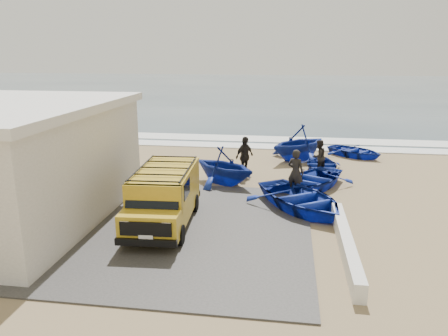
{
  "coord_description": "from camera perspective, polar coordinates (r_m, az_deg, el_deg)",
  "views": [
    {
      "loc": [
        3.08,
        -15.88,
        6.06
      ],
      "look_at": [
        0.44,
        1.96,
        1.2
      ],
      "focal_mm": 35.0,
      "sensor_mm": 36.0,
      "label": 1
    }
  ],
  "objects": [
    {
      "name": "fisherman_middle",
      "position": [
        22.64,
        12.27,
        1.46
      ],
      "size": [
        1.05,
        1.06,
        1.72
      ],
      "primitive_type": "imported",
      "rotation": [
        0.0,
        0.0,
        -2.33
      ],
      "color": "black",
      "rests_on": "ground"
    },
    {
      "name": "surf_line",
      "position": [
        28.69,
        2.07,
        2.93
      ],
      "size": [
        180.0,
        1.6,
        0.06
      ],
      "primitive_type": "cube",
      "color": "white",
      "rests_on": "ground"
    },
    {
      "name": "surf_wash",
      "position": [
        31.12,
        2.59,
        3.87
      ],
      "size": [
        180.0,
        2.2,
        0.04
      ],
      "primitive_type": "cube",
      "color": "white",
      "rests_on": "ground"
    },
    {
      "name": "boat_mid_right",
      "position": [
        22.99,
        12.59,
        0.3
      ],
      "size": [
        2.53,
        3.41,
        0.68
      ],
      "primitive_type": "imported",
      "rotation": [
        0.0,
        0.0,
        0.06
      ],
      "color": "#132B9A",
      "rests_on": "ground"
    },
    {
      "name": "boat_near_right",
      "position": [
        20.29,
        11.62,
        -1.41
      ],
      "size": [
        4.35,
        4.81,
        0.82
      ],
      "primitive_type": "imported",
      "rotation": [
        0.0,
        0.0,
        -0.5
      ],
      "color": "#132B9A",
      "rests_on": "ground"
    },
    {
      "name": "slab",
      "position": [
        15.96,
        -10.91,
        -7.42
      ],
      "size": [
        12.0,
        10.0,
        0.05
      ],
      "primitive_type": "cube",
      "color": "#423F3C",
      "rests_on": "ground"
    },
    {
      "name": "parapet",
      "position": [
        14.24,
        15.62,
        -9.47
      ],
      "size": [
        0.35,
        6.0,
        0.55
      ],
      "primitive_type": "cube",
      "color": "silver",
      "rests_on": "ground"
    },
    {
      "name": "fisherman_back",
      "position": [
        21.63,
        2.7,
        1.52
      ],
      "size": [
        1.09,
        1.22,
        1.99
      ],
      "primitive_type": "imported",
      "rotation": [
        0.0,
        0.0,
        0.92
      ],
      "color": "black",
      "rests_on": "ground"
    },
    {
      "name": "ocean",
      "position": [
        72.2,
        6.04,
        10.18
      ],
      "size": [
        180.0,
        88.0,
        0.01
      ],
      "primitive_type": "cube",
      "color": "#385166",
      "rests_on": "ground"
    },
    {
      "name": "ground",
      "position": [
        17.27,
        -2.41,
        -5.47
      ],
      "size": [
        160.0,
        160.0,
        0.0
      ],
      "primitive_type": "plane",
      "color": "#907953"
    },
    {
      "name": "boat_near_left",
      "position": [
        17.36,
        9.96,
        -3.93
      ],
      "size": [
        5.23,
        5.57,
        0.94
      ],
      "primitive_type": "imported",
      "rotation": [
        0.0,
        0.0,
        0.6
      ],
      "color": "#132B9A",
      "rests_on": "ground"
    },
    {
      "name": "van",
      "position": [
        15.63,
        -7.84,
        -3.5
      ],
      "size": [
        2.19,
        4.95,
        2.08
      ],
      "rotation": [
        0.0,
        0.0,
        0.06
      ],
      "color": "gold",
      "rests_on": "ground"
    },
    {
      "name": "boat_far_right",
      "position": [
        26.84,
        16.72,
        2.14
      ],
      "size": [
        4.05,
        3.91,
        0.68
      ],
      "primitive_type": "imported",
      "rotation": [
        0.0,
        0.0,
        0.9
      ],
      "color": "#132B9A",
      "rests_on": "ground"
    },
    {
      "name": "fisherman_front",
      "position": [
        18.98,
        9.34,
        -0.56
      ],
      "size": [
        0.87,
        0.76,
        2.01
      ],
      "primitive_type": "imported",
      "rotation": [
        0.0,
        0.0,
        2.67
      ],
      "color": "black",
      "rests_on": "ground"
    },
    {
      "name": "boat_mid_left",
      "position": [
        20.33,
        -0.02,
        0.32
      ],
      "size": [
        4.38,
        4.24,
        1.76
      ],
      "primitive_type": "imported",
      "rotation": [
        0.0,
        0.0,
        1.0
      ],
      "color": "#132B9A",
      "rests_on": "ground"
    },
    {
      "name": "boat_far_left",
      "position": [
        25.1,
        9.72,
        3.27
      ],
      "size": [
        5.09,
        5.09,
        2.04
      ],
      "primitive_type": "imported",
      "rotation": [
        0.0,
        0.0,
        -0.78
      ],
      "color": "#132B9A",
      "rests_on": "ground"
    }
  ]
}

